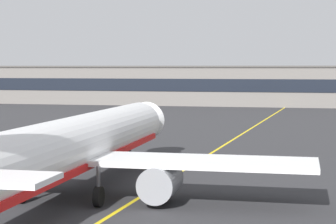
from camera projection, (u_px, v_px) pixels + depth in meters
The scene contains 4 objects.
taxiway_centreline at pixel (204, 158), 60.01m from camera, with size 0.30×180.00×0.01m, color yellow.
airliner_foreground at pixel (69, 148), 40.99m from camera, with size 32.04×41.42×11.65m.
safety_cone_by_nose_gear at pixel (157, 159), 57.13m from camera, with size 0.44×0.44×0.55m.
terminal_building at pixel (308, 86), 138.21m from camera, with size 157.31×12.40×9.00m.
Camera 1 is at (9.64, -28.86, 8.71)m, focal length 66.79 mm.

